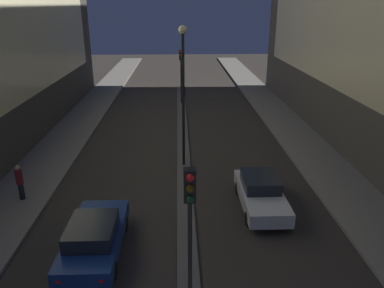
# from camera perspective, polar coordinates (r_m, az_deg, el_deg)

# --- Properties ---
(median_strip) EXTENTS (0.77, 35.60, 0.12)m
(median_strip) POSITION_cam_1_polar(r_m,az_deg,el_deg) (25.22, -1.39, 0.26)
(median_strip) COLOR #56544F
(median_strip) RESTS_ON ground
(traffic_light_near) EXTENTS (0.32, 0.42, 4.86)m
(traffic_light_near) POSITION_cam_1_polar(r_m,az_deg,el_deg) (9.90, -0.32, -10.80)
(traffic_light_near) COLOR black
(traffic_light_near) RESTS_ON median_strip
(traffic_light_mid) EXTENTS (0.32, 0.42, 4.86)m
(traffic_light_mid) POSITION_cam_1_polar(r_m,az_deg,el_deg) (34.48, -1.69, 12.00)
(traffic_light_mid) COLOR black
(traffic_light_mid) RESTS_ON median_strip
(street_lamp) EXTENTS (0.46, 0.46, 7.69)m
(street_lamp) POSITION_cam_1_polar(r_m,az_deg,el_deg) (20.18, -1.36, 9.86)
(street_lamp) COLOR black
(street_lamp) RESTS_ON median_strip
(car_left_lane) EXTENTS (1.95, 4.71, 1.50)m
(car_left_lane) POSITION_cam_1_polar(r_m,az_deg,el_deg) (14.66, -14.65, -13.53)
(car_left_lane) COLOR navy
(car_left_lane) RESTS_ON ground
(car_right_lane) EXTENTS (1.82, 4.48, 1.48)m
(car_right_lane) POSITION_cam_1_polar(r_m,az_deg,el_deg) (17.45, 10.43, -7.33)
(car_right_lane) COLOR silver
(car_right_lane) RESTS_ON ground
(pedestrian_on_left_sidewalk) EXTENTS (0.33, 0.33, 1.73)m
(pedestrian_on_left_sidewalk) POSITION_cam_1_polar(r_m,az_deg,el_deg) (19.25, -24.77, -5.16)
(pedestrian_on_left_sidewalk) COLOR black
(pedestrian_on_left_sidewalk) RESTS_ON sidewalk_left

